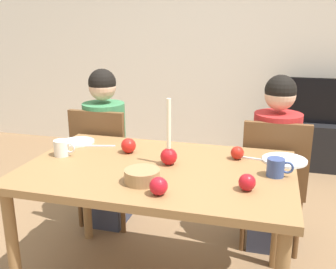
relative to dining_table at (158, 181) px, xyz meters
The scene contains 20 objects.
back_wall 2.68m from the dining_table, 90.00° to the left, with size 6.40×0.10×2.60m, color silver.
dining_table is the anchor object (origin of this frame).
chair_left 0.86m from the dining_table, 134.42° to the left, with size 0.40×0.40×0.90m.
chair_right 0.87m from the dining_table, 45.40° to the left, with size 0.40×0.40×0.90m.
person_left_child 0.88m from the dining_table, 132.93° to the left, with size 0.30×0.30×1.17m.
person_right_child 0.88m from the dining_table, 46.89° to the left, with size 0.30×0.30×1.17m.
tv_stand 2.56m from the dining_table, 65.60° to the left, with size 0.64×0.40×0.48m, color black.
tv 2.53m from the dining_table, 65.61° to the left, with size 0.79×0.05×0.46m.
candle_centerpiece 0.17m from the dining_table, 46.81° to the left, with size 0.09×0.09×0.36m.
plate_left 0.67m from the dining_table, 156.07° to the left, with size 0.20×0.20×0.01m, color silver.
plate_right 0.70m from the dining_table, 22.46° to the left, with size 0.24×0.24×0.01m, color silver.
mug_left 0.59m from the dining_table, behind, with size 0.13×0.09×0.09m.
mug_right 0.61m from the dining_table, ahead, with size 0.13×0.09×0.09m.
fork_left 0.50m from the dining_table, 151.75° to the left, with size 0.18×0.01×0.01m, color silver.
fork_right 0.54m from the dining_table, 28.05° to the left, with size 0.18×0.01×0.01m, color silver.
bowl_walnuts 0.24m from the dining_table, 93.66° to the right, with size 0.17×0.17×0.06m, color #99754C.
apple_near_candle 0.31m from the dining_table, 143.10° to the left, with size 0.09×0.09×0.09m, color red.
apple_by_left_plate 0.47m from the dining_table, 30.45° to the left, with size 0.07×0.07×0.07m, color #B21E14.
apple_by_right_mug 0.52m from the dining_table, 20.25° to the right, with size 0.08×0.08×0.08m, color #AD131C.
apple_far_edge 0.36m from the dining_table, 72.70° to the right, with size 0.08×0.08×0.08m, color #B51420.
Camera 1 is at (0.55, -1.79, 1.48)m, focal length 40.83 mm.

